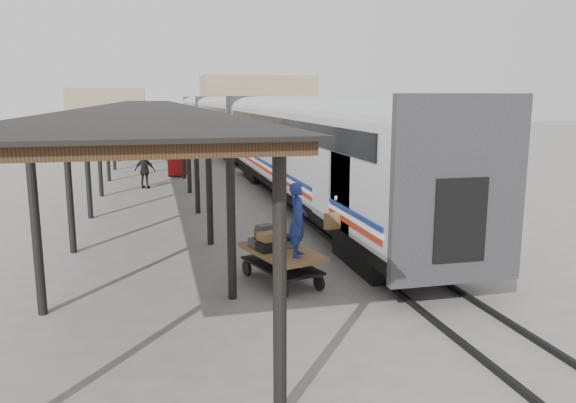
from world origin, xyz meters
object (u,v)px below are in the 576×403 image
Objects in this scene: porter at (298,220)px; pedestrian at (145,171)px; baggage_cart at (281,258)px; luggage_tug at (179,165)px.

porter reaches higher than pedestrian.
pedestrian is (-3.71, 16.68, -0.82)m from porter.
baggage_cart is 1.50× the size of porter.
porter is at bearing -85.79° from baggage_cart.
porter is 17.11m from pedestrian.
porter is at bearing -69.00° from luggage_tug.
porter reaches higher than luggage_tug.
pedestrian is at bearing -96.29° from luggage_tug.
luggage_tug is (-1.57, 20.61, -0.04)m from baggage_cart.
pedestrian reaches higher than luggage_tug.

